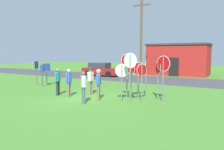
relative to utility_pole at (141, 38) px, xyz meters
name	(u,v)px	position (x,y,z in m)	size (l,w,h in m)	color
ground_plane	(85,98)	(0.90, -10.43, -4.13)	(80.00, 80.00, 0.00)	#47842D
street_asphalt	(150,79)	(0.90, 0.33, -4.13)	(60.00, 6.40, 0.01)	#424247
building_background	(178,59)	(2.15, 6.37, -2.27)	(6.99, 4.23, 3.71)	#B2231E
utility_pole	(141,38)	(0.00, 0.00, 0.00)	(1.80, 0.24, 7.90)	brown
parked_car_on_street	(101,70)	(-5.30, 0.81, -3.44)	(4.43, 2.27, 1.51)	maroon
stop_sign_rear_right	(158,72)	(4.73, -8.71, -2.56)	(0.52, 0.70, 2.28)	slate
stop_sign_nearest	(142,76)	(4.17, -9.72, -2.74)	(0.34, 0.59, 2.06)	slate
stop_sign_center_cluster	(127,68)	(3.05, -9.25, -2.37)	(0.71, 0.14, 2.59)	slate
stop_sign_leaning_right	(130,69)	(3.88, -10.56, -2.30)	(0.78, 0.14, 2.66)	slate
stop_sign_rear_left	(163,70)	(5.14, -9.05, -2.40)	(0.81, 0.26, 2.50)	slate
stop_sign_tallest	(146,72)	(3.88, -8.37, -2.62)	(0.23, 0.77, 2.20)	slate
stop_sign_far_back	(122,76)	(3.20, -10.18, -2.73)	(0.57, 0.46, 2.06)	slate
stop_sign_low_front	(131,75)	(3.45, -9.54, -2.74)	(0.59, 0.24, 2.09)	slate
stop_sign_leaning_left	(138,73)	(3.60, -8.88, -2.68)	(0.57, 0.54, 2.13)	slate
person_near_signs	(58,80)	(-1.09, -10.60, -3.18)	(0.31, 0.55, 1.69)	#2D2D33
person_in_blue	(84,86)	(1.71, -11.63, -3.18)	(0.44, 0.42, 1.69)	#4C5670
person_in_dark_shirt	(90,79)	(0.57, -9.44, -3.12)	(0.40, 0.57, 1.74)	#7A6B56
person_with_sunhat	(69,81)	(-0.18, -10.62, -3.18)	(0.29, 0.56, 1.69)	#7A6B56
person_on_left	(99,83)	(1.94, -10.56, -3.15)	(0.35, 0.53, 1.74)	#7A6B56
info_panel_leftmost	(42,72)	(-4.79, -8.48, -2.96)	(0.56, 0.26, 1.70)	#4C4C51
info_panel_middle	(36,69)	(-5.79, -8.15, -2.78)	(0.24, 0.57, 1.96)	#4C4C51
info_panel_rightmost	(47,70)	(-4.89, -7.90, -2.90)	(0.30, 0.54, 1.78)	#4C4C51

